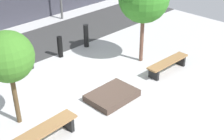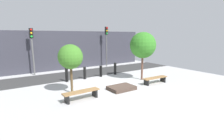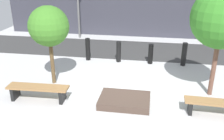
% 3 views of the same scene
% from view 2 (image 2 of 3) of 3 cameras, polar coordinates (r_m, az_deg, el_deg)
% --- Properties ---
extents(ground_plane, '(18.00, 18.00, 0.00)m').
position_cam_2_polar(ground_plane, '(11.17, 0.63, -5.38)').
color(ground_plane, '#B0B0B0').
extents(road_strip, '(18.00, 3.03, 0.01)m').
position_cam_2_polar(road_strip, '(15.01, -9.36, -1.14)').
color(road_strip, '#343434').
rests_on(road_strip, ground).
extents(building_facade, '(16.20, 0.50, 3.58)m').
position_cam_2_polar(building_facade, '(17.34, -13.56, 6.33)').
color(building_facade, '#33333D').
rests_on(building_facade, ground).
extents(bench_left, '(1.92, 0.51, 0.47)m').
position_cam_2_polar(bench_left, '(8.98, -9.97, -7.51)').
color(bench_left, black).
rests_on(bench_left, ground).
extents(bench_right, '(1.93, 0.48, 0.43)m').
position_cam_2_polar(bench_right, '(12.11, 13.87, -2.84)').
color(bench_right, black).
rests_on(bench_right, ground).
extents(planter_bed, '(1.53, 1.10, 0.21)m').
position_cam_2_polar(planter_bed, '(10.53, 3.09, -5.84)').
color(planter_bed, '#46362D').
rests_on(planter_bed, ground).
extents(tree_behind_left_bench, '(1.35, 1.35, 2.74)m').
position_cam_2_polar(tree_behind_left_bench, '(9.75, -13.41, 4.15)').
color(tree_behind_left_bench, brown).
rests_on(tree_behind_left_bench, ground).
extents(tree_behind_right_bench, '(1.84, 1.84, 3.43)m').
position_cam_2_polar(tree_behind_right_bench, '(12.64, 10.05, 7.94)').
color(tree_behind_right_bench, brown).
rests_on(tree_behind_right_bench, ground).
extents(bollard_far_left, '(0.21, 0.21, 0.99)m').
position_cam_2_polar(bollard_far_left, '(12.55, -14.58, -1.54)').
color(bollard_far_left, black).
rests_on(bollard_far_left, ground).
extents(bollard_left, '(0.20, 0.20, 0.91)m').
position_cam_2_polar(bollard_left, '(13.07, -8.89, -0.97)').
color(bollard_left, black).
rests_on(bollard_left, ground).
extents(bollard_center, '(0.20, 0.20, 0.86)m').
position_cam_2_polar(bollard_center, '(13.70, -3.68, -0.40)').
color(bollard_center, black).
rests_on(bollard_center, ground).
extents(bollard_right, '(0.21, 0.21, 0.99)m').
position_cam_2_polar(bollard_right, '(14.42, 1.03, 0.48)').
color(bollard_right, black).
rests_on(bollard_right, ground).
extents(traffic_light_west, '(0.28, 0.27, 3.75)m').
position_cam_2_polar(traffic_light_west, '(15.36, -24.68, 7.98)').
color(traffic_light_west, '#5E5E5E').
rests_on(traffic_light_west, ground).
extents(traffic_light_mid_west, '(0.28, 0.27, 4.02)m').
position_cam_2_polar(traffic_light_mid_west, '(17.93, -1.81, 9.91)').
color(traffic_light_mid_west, '#525252').
rests_on(traffic_light_mid_west, ground).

